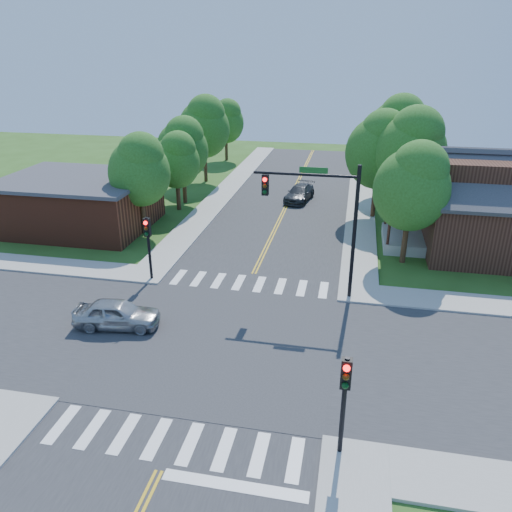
% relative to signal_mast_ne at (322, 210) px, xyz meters
% --- Properties ---
extents(ground, '(100.00, 100.00, 0.00)m').
position_rel_signal_mast_ne_xyz_m(ground, '(-3.91, -5.59, -4.85)').
color(ground, '#2D4F18').
rests_on(ground, ground).
extents(road_ns, '(10.00, 90.00, 0.04)m').
position_rel_signal_mast_ne_xyz_m(road_ns, '(-3.91, -5.59, -4.83)').
color(road_ns, '#2D2D30').
rests_on(road_ns, ground).
extents(road_ew, '(90.00, 10.00, 0.04)m').
position_rel_signal_mast_ne_xyz_m(road_ew, '(-3.91, -5.59, -4.83)').
color(road_ew, '#2D2D30').
rests_on(road_ew, ground).
extents(intersection_patch, '(10.20, 10.20, 0.06)m').
position_rel_signal_mast_ne_xyz_m(intersection_patch, '(-3.91, -5.59, -4.85)').
color(intersection_patch, '#2D2D30').
rests_on(intersection_patch, ground).
extents(sidewalk_ne, '(40.00, 40.00, 0.14)m').
position_rel_signal_mast_ne_xyz_m(sidewalk_ne, '(11.90, 10.23, -4.78)').
color(sidewalk_ne, '#9E9B93').
rests_on(sidewalk_ne, ground).
extents(sidewalk_nw, '(40.00, 40.00, 0.14)m').
position_rel_signal_mast_ne_xyz_m(sidewalk_nw, '(-19.73, 10.23, -4.78)').
color(sidewalk_nw, '#9E9B93').
rests_on(sidewalk_nw, ground).
extents(crosswalk_north, '(8.85, 2.00, 0.01)m').
position_rel_signal_mast_ne_xyz_m(crosswalk_north, '(-3.91, 0.61, -4.80)').
color(crosswalk_north, white).
rests_on(crosswalk_north, ground).
extents(crosswalk_south, '(8.85, 2.00, 0.01)m').
position_rel_signal_mast_ne_xyz_m(crosswalk_south, '(-3.91, -11.79, -4.80)').
color(crosswalk_south, white).
rests_on(crosswalk_south, ground).
extents(centerline, '(0.30, 90.00, 0.01)m').
position_rel_signal_mast_ne_xyz_m(centerline, '(-3.91, -5.59, -4.80)').
color(centerline, gold).
rests_on(centerline, ground).
extents(stop_bar, '(4.60, 0.45, 0.09)m').
position_rel_signal_mast_ne_xyz_m(stop_bar, '(-1.41, -13.19, -4.85)').
color(stop_bar, white).
rests_on(stop_bar, ground).
extents(signal_mast_ne, '(5.30, 0.42, 7.20)m').
position_rel_signal_mast_ne_xyz_m(signal_mast_ne, '(0.00, 0.00, 0.00)').
color(signal_mast_ne, black).
rests_on(signal_mast_ne, ground).
extents(signal_pole_se, '(0.34, 0.42, 3.80)m').
position_rel_signal_mast_ne_xyz_m(signal_pole_se, '(1.69, -11.21, -2.19)').
color(signal_pole_se, black).
rests_on(signal_pole_se, ground).
extents(signal_pole_nw, '(0.34, 0.42, 3.80)m').
position_rel_signal_mast_ne_xyz_m(signal_pole_nw, '(-9.51, -0.01, -2.19)').
color(signal_pole_nw, black).
rests_on(signal_pole_nw, ground).
extents(house_ne, '(13.05, 8.80, 7.11)m').
position_rel_signal_mast_ne_xyz_m(house_ne, '(11.19, 8.65, -1.52)').
color(house_ne, black).
rests_on(house_ne, ground).
extents(building_nw, '(10.40, 8.40, 3.73)m').
position_rel_signal_mast_ne_xyz_m(building_nw, '(-18.11, 7.61, -2.97)').
color(building_nw, maroon).
rests_on(building_nw, ground).
extents(tree_e_a, '(4.47, 4.25, 7.60)m').
position_rel_signal_mast_ne_xyz_m(tree_e_a, '(4.89, 5.46, 0.13)').
color(tree_e_a, '#382314').
rests_on(tree_e_a, ground).
extents(tree_e_b, '(5.15, 4.89, 8.76)m').
position_rel_signal_mast_ne_xyz_m(tree_e_b, '(5.24, 12.49, 0.89)').
color(tree_e_b, '#382314').
rests_on(tree_e_b, ground).
extents(tree_e_c, '(5.20, 4.94, 8.83)m').
position_rel_signal_mast_ne_xyz_m(tree_e_c, '(4.79, 20.41, 0.94)').
color(tree_e_c, '#382314').
rests_on(tree_e_c, ground).
extents(tree_e_d, '(4.56, 4.33, 7.76)m').
position_rel_signal_mast_ne_xyz_m(tree_e_d, '(5.15, 29.26, 0.23)').
color(tree_e_d, '#382314').
rests_on(tree_e_d, ground).
extents(tree_w_a, '(4.25, 4.04, 7.22)m').
position_rel_signal_mast_ne_xyz_m(tree_w_a, '(-12.90, 7.16, -0.12)').
color(tree_w_a, '#382314').
rests_on(tree_w_a, ground).
extents(tree_w_b, '(4.29, 4.08, 7.30)m').
position_rel_signal_mast_ne_xyz_m(tree_w_b, '(-12.46, 14.80, -0.07)').
color(tree_w_b, '#382314').
rests_on(tree_w_b, ground).
extents(tree_w_c, '(4.88, 4.64, 8.30)m').
position_rel_signal_mast_ne_xyz_m(tree_w_c, '(-12.77, 22.00, 0.59)').
color(tree_w_c, '#382314').
rests_on(tree_w_c, ground).
extents(tree_w_d, '(4.09, 3.88, 6.95)m').
position_rel_signal_mast_ne_xyz_m(tree_w_d, '(-13.18, 31.72, -0.30)').
color(tree_w_d, '#382314').
rests_on(tree_w_d, ground).
extents(tree_house, '(4.89, 4.65, 8.32)m').
position_rel_signal_mast_ne_xyz_m(tree_house, '(3.17, 13.84, 0.60)').
color(tree_house, '#382314').
rests_on(tree_house, ground).
extents(tree_bldg, '(3.77, 3.58, 6.41)m').
position_rel_signal_mast_ne_xyz_m(tree_bldg, '(-12.34, 12.87, -0.66)').
color(tree_bldg, '#382314').
rests_on(tree_bldg, ground).
extents(car_silver, '(2.68, 4.48, 1.38)m').
position_rel_signal_mast_ne_xyz_m(car_silver, '(-9.11, -5.17, -4.16)').
color(car_silver, '#AAADB1').
rests_on(car_silver, ground).
extents(car_dgrey, '(3.30, 5.07, 1.30)m').
position_rel_signal_mast_ne_xyz_m(car_dgrey, '(-3.04, 17.25, -4.20)').
color(car_dgrey, '#2E3033').
rests_on(car_dgrey, ground).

